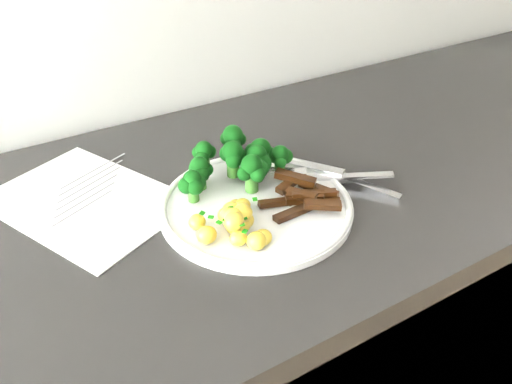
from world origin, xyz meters
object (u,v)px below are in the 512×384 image
Objects in this scene: counter at (282,357)px; beef_strips at (304,195)px; potatoes at (234,221)px; fork at (332,175)px; recipe_paper at (86,201)px; knife at (350,181)px; broccoli at (237,161)px; plate at (256,205)px.

beef_strips is (-0.03, -0.08, 0.47)m from counter.
potatoes reaches higher than fork.
counter is 0.55m from recipe_paper.
potatoes is 0.54× the size of knife.
broccoli is at bearing -20.92° from recipe_paper.
beef_strips is at bearing 3.77° from potatoes.
knife is (0.16, -0.02, 0.00)m from plate.
fork reaches higher than plate.
fork reaches higher than recipe_paper.
recipe_paper is at bearing 162.70° from counter.
broccoli is 1.58× the size of beef_strips.
fork is at bearing -55.41° from counter.
plate is at bearing -151.17° from counter.
fork is (0.13, -0.07, -0.03)m from broccoli.
knife is (0.36, -0.17, 0.01)m from recipe_paper.
beef_strips reaches higher than plate.
potatoes reaches higher than beef_strips.
potatoes is at bearing -176.23° from beef_strips.
counter is 12.23× the size of knife.
recipe_paper is 0.23m from broccoli.
plate is 0.07m from potatoes.
beef_strips is 0.10m from knife.
knife is at bearing 4.61° from potatoes.
plate is at bearing 177.86° from fork.
recipe_paper is at bearing 155.33° from knife.
beef_strips is 0.72× the size of fork.
plate is 0.07m from beef_strips.
knife is (0.09, 0.01, -0.01)m from beef_strips.
recipe_paper is 2.01× the size of fork.
broccoli is (0.01, 0.06, 0.04)m from plate.
counter is at bearing 130.43° from knife.
fork reaches higher than counter.
recipe_paper is at bearing 129.12° from potatoes.
potatoes is 0.64× the size of fork.
beef_strips is at bearing -26.11° from plate.
counter is at bearing -17.30° from recipe_paper.
potatoes is 0.12m from beef_strips.
potatoes is 0.22m from knife.
recipe_paper is at bearing 156.11° from fork.
beef_strips reaches higher than counter.
plate is (-0.09, -0.05, 0.46)m from counter.
broccoli is 0.12m from potatoes.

